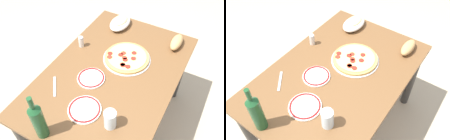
# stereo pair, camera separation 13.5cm
# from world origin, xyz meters

# --- Properties ---
(ground_plane) EXTENTS (8.00, 8.00, 0.00)m
(ground_plane) POSITION_xyz_m (0.00, 0.00, 0.00)
(ground_plane) COLOR tan
(ground_plane) RESTS_ON ground
(dining_table) EXTENTS (1.31, 0.87, 0.70)m
(dining_table) POSITION_xyz_m (0.00, 0.00, 0.59)
(dining_table) COLOR brown
(dining_table) RESTS_ON ground
(pepperoni_pizza) EXTENTS (0.35, 0.35, 0.03)m
(pepperoni_pizza) POSITION_xyz_m (0.17, -0.03, 0.72)
(pepperoni_pizza) COLOR #B7B7BC
(pepperoni_pizza) RESTS_ON dining_table
(baked_pasta_dish) EXTENTS (0.24, 0.15, 0.08)m
(baked_pasta_dish) POSITION_xyz_m (0.51, 0.20, 0.74)
(baked_pasta_dish) COLOR white
(baked_pasta_dish) RESTS_ON dining_table
(wine_bottle) EXTENTS (0.07, 0.07, 0.33)m
(wine_bottle) POSITION_xyz_m (-0.59, 0.12, 0.84)
(wine_bottle) COLOR #194723
(wine_bottle) RESTS_ON dining_table
(water_glass) EXTENTS (0.07, 0.07, 0.13)m
(water_glass) POSITION_xyz_m (-0.37, -0.19, 0.76)
(water_glass) COLOR silver
(water_glass) RESTS_ON dining_table
(side_plate_near) EXTENTS (0.21, 0.21, 0.02)m
(side_plate_near) POSITION_xyz_m (-0.35, -0.00, 0.71)
(side_plate_near) COLOR white
(side_plate_near) RESTS_ON dining_table
(side_plate_far) EXTENTS (0.19, 0.19, 0.02)m
(side_plate_far) POSITION_xyz_m (-0.11, 0.10, 0.71)
(side_plate_far) COLOR white
(side_plate_far) RESTS_ON dining_table
(bread_loaf) EXTENTS (0.19, 0.08, 0.07)m
(bread_loaf) POSITION_xyz_m (0.49, -0.30, 0.74)
(bread_loaf) COLOR tan
(bread_loaf) RESTS_ON dining_table
(spice_shaker) EXTENTS (0.04, 0.04, 0.09)m
(spice_shaker) POSITION_xyz_m (0.14, 0.34, 0.74)
(spice_shaker) COLOR silver
(spice_shaker) RESTS_ON dining_table
(fork_left) EXTENTS (0.14, 0.12, 0.00)m
(fork_left) POSITION_xyz_m (-0.29, 0.27, 0.70)
(fork_left) COLOR #B7B7BC
(fork_left) RESTS_ON dining_table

